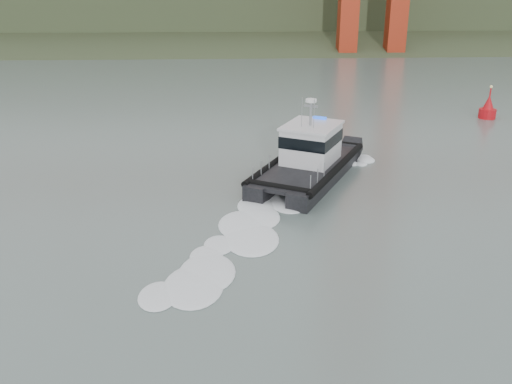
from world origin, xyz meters
TOP-DOWN VIEW (x-y plane):
  - ground at (0.00, 0.00)m, footprint 400.00×400.00m
  - patrol_boat at (3.92, 16.18)m, footprint 9.19×12.33m
  - nav_buoy at (23.32, 31.94)m, footprint 1.61×1.61m

SIDE VIEW (x-z plane):
  - ground at x=0.00m, z-range 0.00..0.00m
  - nav_buoy at x=23.32m, z-range -0.79..2.56m
  - patrol_boat at x=3.92m, z-range -1.42..4.26m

